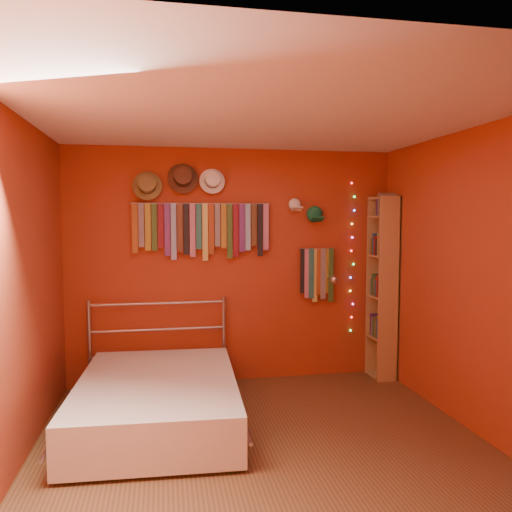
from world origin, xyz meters
TOP-DOWN VIEW (x-y plane):
  - ground at (0.00, 0.00)m, footprint 3.50×3.50m
  - back_wall at (0.00, 1.75)m, footprint 3.50×0.02m
  - right_wall at (1.75, 0.00)m, footprint 0.02×3.50m
  - left_wall at (-1.75, 0.00)m, footprint 0.02×3.50m
  - ceiling at (0.00, 0.00)m, footprint 3.50×3.50m
  - tie_rack at (-0.34, 1.69)m, footprint 1.45×0.03m
  - small_tie_rack at (0.92, 1.69)m, footprint 0.40×0.03m
  - fedora_olive at (-0.90, 1.65)m, footprint 0.30×0.16m
  - fedora_brown at (-0.54, 1.65)m, footprint 0.32×0.17m
  - fedora_white at (-0.23, 1.66)m, footprint 0.27×0.14m
  - cap_white at (0.66, 1.70)m, footprint 0.16×0.20m
  - cap_green at (0.89, 1.70)m, footprint 0.18×0.22m
  - fairy_lights at (1.33, 1.71)m, footprint 0.06×0.02m
  - reading_lamp at (1.04, 1.51)m, footprint 0.07×0.31m
  - bookshelf at (1.66, 1.53)m, footprint 0.25×0.34m
  - bed at (-0.81, 0.67)m, footprint 1.49×1.96m

SIDE VIEW (x-z plane):
  - ground at x=0.00m, z-range 0.00..0.00m
  - bed at x=-0.81m, z-range -0.25..0.68m
  - bookshelf at x=1.66m, z-range 0.02..2.02m
  - reading_lamp at x=1.04m, z-range 1.06..1.15m
  - small_tie_rack at x=0.92m, z-range 0.87..1.47m
  - back_wall at x=0.00m, z-range 0.00..2.50m
  - right_wall at x=1.75m, z-range 0.00..2.50m
  - left_wall at x=-1.75m, z-range 0.00..2.50m
  - fairy_lights at x=1.33m, z-range 0.49..2.16m
  - tie_rack at x=-0.34m, z-range 1.37..1.97m
  - cap_green at x=0.89m, z-range 1.72..1.89m
  - cap_white at x=0.66m, z-range 1.83..1.99m
  - fedora_olive at x=-0.90m, z-range 1.95..2.25m
  - fedora_white at x=-0.23m, z-range 2.02..2.29m
  - fedora_brown at x=-0.54m, z-range 2.03..2.34m
  - ceiling at x=0.00m, z-range 2.49..2.51m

